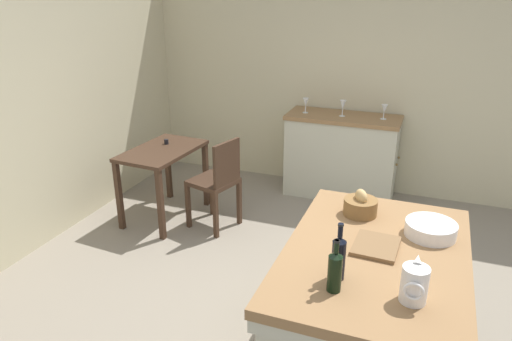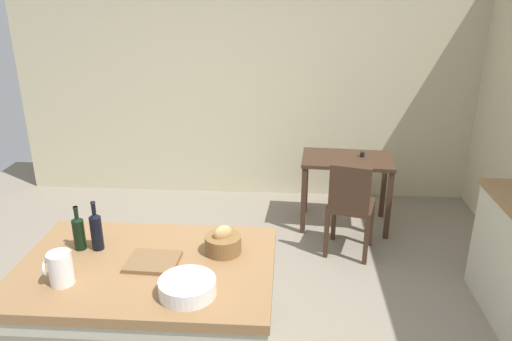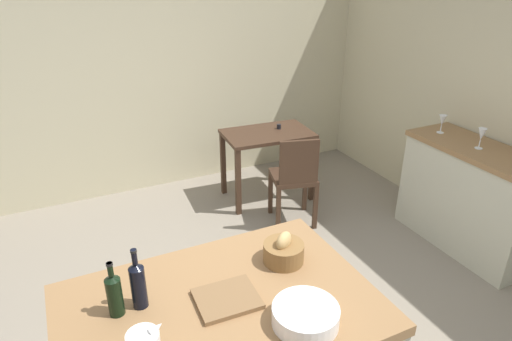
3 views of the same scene
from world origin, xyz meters
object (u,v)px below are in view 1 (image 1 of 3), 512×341
Objects in this scene: wine_bottle_dark at (339,257)px; wine_glass_far_left at (384,109)px; island_table at (370,309)px; wooden_chair at (218,180)px; side_cabinet at (341,156)px; wash_bowl at (431,229)px; bread_basket at (360,206)px; wine_glass_middle at (306,103)px; writing_desk at (163,160)px; wine_bottle_amber at (335,270)px; wine_glass_left at (343,105)px; pitcher at (414,284)px; cutting_board at (376,246)px.

wine_glass_far_left is (2.96, 0.13, 0.05)m from wine_bottle_dark.
wooden_chair reaches higher than island_table.
wash_bowl is at bearing -156.84° from side_cabinet.
wine_glass_middle reaches higher than bread_basket.
wine_bottle_dark is 1.92× the size of wine_glass_middle.
wine_bottle_dark reaches higher than wash_bowl.
writing_desk is at bearing 87.86° from wooden_chair.
wine_glass_far_left is 0.95× the size of wine_glass_middle.
writing_desk is at bearing 48.79° from wine_bottle_amber.
wine_glass_left reaches higher than wash_bowl.
island_table is 2.88m from wine_glass_middle.
wooden_chair is at bearing 141.58° from side_cabinet.
writing_desk is at bearing 58.15° from island_table.
wooden_chair is at bearing 39.45° from wine_bottle_amber.
wine_glass_left is at bearing 17.57° from pitcher.
wine_glass_left is (2.15, 0.55, 0.13)m from bread_basket.
writing_desk is 2.67m from cutting_board.
cutting_board is 2.65m from wine_glass_left.
wine_bottle_dark is 1.12× the size of wine_bottle_amber.
wine_glass_left reaches higher than bread_basket.
wash_bowl is 1.38× the size of bread_basket.
writing_desk is 2.37m from wine_glass_far_left.
writing_desk is 3.12m from pitcher.
wine_glass_left is at bearing -53.37° from writing_desk.
wine_glass_middle reaches higher than wash_bowl.
wine_bottle_dark is at bearing -138.91° from wooden_chair.
pitcher is at bearing -170.41° from wine_glass_far_left.
wine_bottle_amber reaches higher than bread_basket.
bread_basket is (-0.96, -1.50, 0.42)m from wooden_chair.
wine_bottle_amber is at bearing -140.55° from wooden_chair.
bread_basket is at bearing 73.43° from wash_bowl.
writing_desk is at bearing 58.81° from cutting_board.
side_cabinet reaches higher than writing_desk.
pitcher is 0.75× the size of wash_bowl.
pitcher is at bearing -82.63° from wine_bottle_amber.
wooden_chair is 1.62m from wine_glass_left.
side_cabinet is 3.05m from wine_bottle_dark.
wine_glass_middle is (2.98, 1.36, 0.09)m from pitcher.
wine_bottle_amber reaches higher than wine_glass_far_left.
pitcher is at bearing -99.17° from wine_bottle_dark.
side_cabinet is at bearing -25.78° from wine_glass_left.
wine_bottle_amber is 3.19m from wine_glass_middle.
cutting_board is 2.78m from wine_glass_middle.
wash_bowl is at bearing -4.46° from pitcher.
pitcher is 3.13m from wine_glass_left.
island_table is 1.60× the size of writing_desk.
pitcher reaches higher than side_cabinet.
wash_bowl is 0.96× the size of wine_bottle_dark.
island_table is 9.04× the size of wine_glass_middle.
wine_glass_middle is at bearing 31.81° from wash_bowl.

